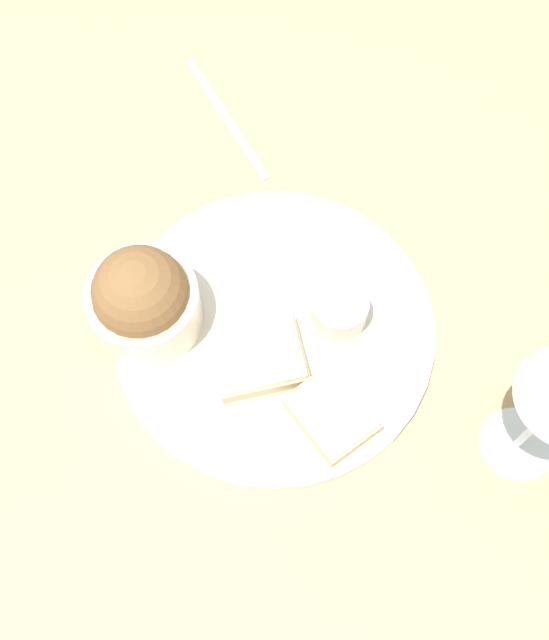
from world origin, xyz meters
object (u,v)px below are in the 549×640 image
salad_bowl (143,300)px  fork (226,117)px  cheese_toast_near (262,359)px  sauce_ramekin (339,308)px  cheese_toast_far (331,414)px

salad_bowl → fork: (0.03, -0.27, -0.06)m
cheese_toast_near → fork: cheese_toast_near is taller
cheese_toast_near → fork: 0.32m
salad_bowl → sauce_ramekin: bearing=-156.5°
cheese_toast_near → fork: bearing=-59.2°
sauce_ramekin → fork: sauce_ramekin is taller
cheese_toast_far → sauce_ramekin: bearing=-72.7°
cheese_toast_far → salad_bowl: bearing=-7.1°
cheese_toast_near → cheese_toast_far: size_ratio=1.13×
cheese_toast_near → salad_bowl: bearing=-0.1°
sauce_ramekin → cheese_toast_near: 0.09m
sauce_ramekin → cheese_toast_far: 0.11m
salad_bowl → fork: 0.28m
cheese_toast_far → fork: cheese_toast_far is taller
sauce_ramekin → cheese_toast_far: size_ratio=0.59×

